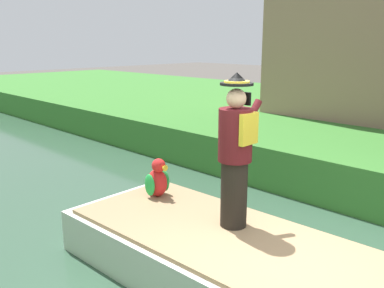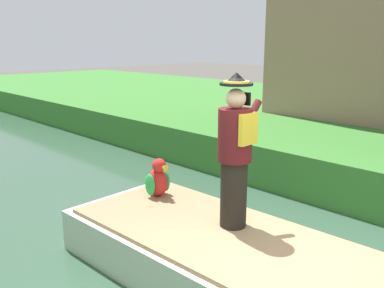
# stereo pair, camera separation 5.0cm
# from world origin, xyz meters

# --- Properties ---
(boat) EXTENTS (1.95, 4.26, 0.61)m
(boat) POSITION_xyz_m (0.00, 0.89, 0.40)
(boat) COLOR silver
(boat) RESTS_ON canal_water
(person_pirate) EXTENTS (0.61, 0.42, 1.85)m
(person_pirate) POSITION_xyz_m (0.25, 0.96, 1.64)
(person_pirate) COLOR black
(person_pirate) RESTS_ON boat
(parrot_plush) EXTENTS (0.36, 0.35, 0.57)m
(parrot_plush) POSITION_xyz_m (0.24, 2.37, 0.95)
(parrot_plush) COLOR red
(parrot_plush) RESTS_ON boat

